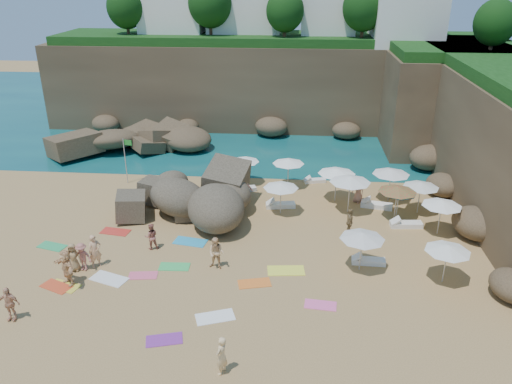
# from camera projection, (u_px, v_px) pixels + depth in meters

# --- Properties ---
(ground) EXTENTS (120.00, 120.00, 0.00)m
(ground) POSITION_uv_depth(u_px,v_px,m) (217.00, 244.00, 28.70)
(ground) COLOR tan
(ground) RESTS_ON ground
(seawater) EXTENTS (120.00, 120.00, 0.00)m
(seawater) POSITION_uv_depth(u_px,v_px,m) (258.00, 110.00, 56.01)
(seawater) COLOR #0C4751
(seawater) RESTS_ON ground
(cliff_back) EXTENTS (44.00, 8.00, 8.00)m
(cliff_back) POSITION_uv_depth(u_px,v_px,m) (274.00, 84.00, 49.68)
(cliff_back) COLOR brown
(cliff_back) RESTS_ON ground
(cliff_corner) EXTENTS (10.00, 12.00, 8.00)m
(cliff_corner) POSITION_uv_depth(u_px,v_px,m) (441.00, 99.00, 44.01)
(cliff_corner) COLOR brown
(cliff_corner) RESTS_ON ground
(rock_promontory) EXTENTS (12.00, 7.00, 2.00)m
(rock_promontory) POSITION_uv_depth(u_px,v_px,m) (122.00, 148.00, 44.08)
(rock_promontory) COLOR brown
(rock_promontory) RESTS_ON ground
(clifftop_buildings) EXTENTS (28.48, 9.48, 7.00)m
(clifftop_buildings) POSITION_uv_depth(u_px,v_px,m) (286.00, 6.00, 47.38)
(clifftop_buildings) COLOR white
(clifftop_buildings) RESTS_ON cliff_back
(clifftop_trees) EXTENTS (35.60, 23.82, 4.40)m
(clifftop_trees) POSITION_uv_depth(u_px,v_px,m) (305.00, 11.00, 41.53)
(clifftop_trees) COLOR #11380F
(clifftop_trees) RESTS_ON ground
(marina_masts) EXTENTS (3.10, 0.10, 6.00)m
(marina_masts) POSITION_uv_depth(u_px,v_px,m) (112.00, 81.00, 56.01)
(marina_masts) COLOR white
(marina_masts) RESTS_ON ground
(rock_outcrop) EXTENTS (7.51, 6.10, 2.72)m
(rock_outcrop) POSITION_uv_depth(u_px,v_px,m) (179.00, 210.00, 32.69)
(rock_outcrop) COLOR brown
(rock_outcrop) RESTS_ON ground
(flag_pole) EXTENTS (0.66, 0.17, 3.41)m
(flag_pole) POSITION_uv_depth(u_px,v_px,m) (126.00, 155.00, 36.01)
(flag_pole) COLOR silver
(flag_pole) RESTS_ON ground
(parasol_0) EXTENTS (2.19, 2.19, 2.08)m
(parasol_0) POSITION_uv_depth(u_px,v_px,m) (244.00, 159.00, 35.99)
(parasol_0) COLOR silver
(parasol_0) RESTS_ON ground
(parasol_1) EXTENTS (2.25, 2.25, 2.13)m
(parasol_1) POSITION_uv_depth(u_px,v_px,m) (281.00, 185.00, 31.51)
(parasol_1) COLOR silver
(parasol_1) RESTS_ON ground
(parasol_2) EXTENTS (2.29, 2.29, 2.16)m
(parasol_2) POSITION_uv_depth(u_px,v_px,m) (288.00, 161.00, 35.41)
(parasol_2) COLOR silver
(parasol_2) RESTS_ON ground
(parasol_3) EXTENTS (2.48, 2.48, 2.35)m
(parasol_3) POSITION_uv_depth(u_px,v_px,m) (391.00, 172.00, 33.13)
(parasol_3) COLOR silver
(parasol_3) RESTS_ON ground
(parasol_4) EXTENTS (2.32, 2.32, 2.19)m
(parasol_4) POSITION_uv_depth(u_px,v_px,m) (442.00, 203.00, 28.99)
(parasol_4) COLOR silver
(parasol_4) RESTS_ON ground
(parasol_5) EXTENTS (2.51, 2.51, 2.38)m
(parasol_5) POSITION_uv_depth(u_px,v_px,m) (337.00, 171.00, 33.18)
(parasol_5) COLOR silver
(parasol_5) RESTS_ON ground
(parasol_6) EXTENTS (2.37, 2.37, 2.25)m
(parasol_6) POSITION_uv_depth(u_px,v_px,m) (398.00, 189.00, 30.73)
(parasol_6) COLOR silver
(parasol_6) RESTS_ON ground
(parasol_7) EXTENTS (2.28, 2.28, 2.16)m
(parasol_7) POSITION_uv_depth(u_px,v_px,m) (421.00, 185.00, 31.57)
(parasol_7) COLOR silver
(parasol_7) RESTS_ON ground
(parasol_8) EXTENTS (2.64, 2.64, 2.50)m
(parasol_8) POSITION_uv_depth(u_px,v_px,m) (350.00, 179.00, 31.58)
(parasol_8) COLOR silver
(parasol_8) RESTS_ON ground
(parasol_9) EXTENTS (2.33, 2.33, 2.20)m
(parasol_9) POSITION_uv_depth(u_px,v_px,m) (362.00, 236.00, 25.41)
(parasol_9) COLOR silver
(parasol_9) RESTS_ON ground
(parasol_10) EXTENTS (2.13, 2.13, 2.02)m
(parasol_10) POSITION_uv_depth(u_px,v_px,m) (399.00, 191.00, 30.98)
(parasol_10) COLOR silver
(parasol_10) RESTS_ON ground
(parasol_11) EXTENTS (2.25, 2.25, 2.12)m
(parasol_11) POSITION_uv_depth(u_px,v_px,m) (448.00, 248.00, 24.41)
(parasol_11) COLOR silver
(parasol_11) RESTS_ON ground
(lounger_0) EXTENTS (1.90, 1.21, 0.28)m
(lounger_0) POSITION_uv_depth(u_px,v_px,m) (243.00, 189.00, 35.44)
(lounger_0) COLOR white
(lounger_0) RESTS_ON ground
(lounger_1) EXTENTS (1.68, 0.89, 0.25)m
(lounger_1) POSITION_uv_depth(u_px,v_px,m) (315.00, 181.00, 36.96)
(lounger_1) COLOR white
(lounger_1) RESTS_ON ground
(lounger_2) EXTENTS (1.98, 0.78, 0.30)m
(lounger_2) POSITION_uv_depth(u_px,v_px,m) (406.00, 224.00, 30.54)
(lounger_2) COLOR white
(lounger_2) RESTS_ON ground
(lounger_3) EXTENTS (2.01, 0.94, 0.30)m
(lounger_3) POSITION_uv_depth(u_px,v_px,m) (281.00, 205.00, 33.05)
(lounger_3) COLOR white
(lounger_3) RESTS_ON ground
(lounger_4) EXTENTS (2.15, 1.10, 0.32)m
(lounger_4) POSITION_uv_depth(u_px,v_px,m) (377.00, 205.00, 33.02)
(lounger_4) COLOR white
(lounger_4) RESTS_ON ground
(lounger_5) EXTENTS (1.79, 0.64, 0.28)m
(lounger_5) POSITION_uv_depth(u_px,v_px,m) (369.00, 261.00, 26.72)
(lounger_5) COLOR white
(lounger_5) RESTS_ON ground
(towel_1) EXTENTS (1.54, 0.90, 0.03)m
(towel_1) POSITION_uv_depth(u_px,v_px,m) (143.00, 275.00, 25.69)
(towel_1) COLOR #EA5B7B
(towel_1) RESTS_ON ground
(towel_2) EXTENTS (1.77, 1.34, 0.03)m
(towel_2) POSITION_uv_depth(u_px,v_px,m) (56.00, 286.00, 24.80)
(towel_2) COLOR #D64521
(towel_2) RESTS_ON ground
(towel_3) EXTENTS (1.76, 1.20, 0.03)m
(towel_3) POSITION_uv_depth(u_px,v_px,m) (52.00, 246.00, 28.40)
(towel_3) COLOR #2EA35C
(towel_3) RESTS_ON ground
(towel_4) EXTENTS (1.75, 1.22, 0.03)m
(towel_4) POSITION_uv_depth(u_px,v_px,m) (64.00, 286.00, 24.83)
(towel_4) COLOR yellow
(towel_4) RESTS_ON ground
(towel_5) EXTENTS (2.10, 1.53, 0.03)m
(towel_5) POSITION_uv_depth(u_px,v_px,m) (109.00, 279.00, 25.41)
(towel_5) COLOR white
(towel_5) RESTS_ON ground
(towel_6) EXTENTS (1.69, 1.14, 0.03)m
(towel_6) POSITION_uv_depth(u_px,v_px,m) (164.00, 340.00, 21.23)
(towel_6) COLOR purple
(towel_6) RESTS_ON ground
(towel_7) EXTENTS (1.83, 1.11, 0.03)m
(towel_7) POSITION_uv_depth(u_px,v_px,m) (115.00, 232.00, 29.99)
(towel_7) COLOR red
(towel_7) RESTS_ON ground
(towel_8) EXTENTS (2.02, 1.26, 0.03)m
(towel_8) POSITION_uv_depth(u_px,v_px,m) (190.00, 242.00, 28.88)
(towel_8) COLOR #279FD2
(towel_8) RESTS_ON ground
(towel_9) EXTENTS (1.56, 0.89, 0.03)m
(towel_9) POSITION_uv_depth(u_px,v_px,m) (320.00, 305.00, 23.43)
(towel_9) COLOR pink
(towel_9) RESTS_ON ground
(towel_10) EXTENTS (1.78, 1.18, 0.03)m
(towel_10) POSITION_uv_depth(u_px,v_px,m) (254.00, 283.00, 25.06)
(towel_10) COLOR orange
(towel_10) RESTS_ON ground
(towel_11) EXTENTS (1.64, 0.87, 0.03)m
(towel_11) POSITION_uv_depth(u_px,v_px,m) (174.00, 267.00, 26.45)
(towel_11) COLOR #36BF5A
(towel_11) RESTS_ON ground
(towel_12) EXTENTS (2.02, 1.15, 0.03)m
(towel_12) POSITION_uv_depth(u_px,v_px,m) (286.00, 271.00, 26.10)
(towel_12) COLOR #FAFD42
(towel_12) RESTS_ON ground
(towel_13) EXTENTS (1.93, 1.41, 0.03)m
(towel_13) POSITION_uv_depth(u_px,v_px,m) (215.00, 317.00, 22.61)
(towel_13) COLOR white
(towel_13) RESTS_ON ground
(person_stand_0) EXTENTS (0.80, 0.77, 1.84)m
(person_stand_0) POSITION_uv_depth(u_px,v_px,m) (95.00, 251.00, 26.16)
(person_stand_0) COLOR tan
(person_stand_0) RESTS_ON ground
(person_stand_1) EXTENTS (0.90, 0.79, 1.55)m
(person_stand_1) POSITION_uv_depth(u_px,v_px,m) (151.00, 236.00, 27.89)
(person_stand_1) COLOR #A86154
(person_stand_1) RESTS_ON ground
(person_stand_2) EXTENTS (1.32, 0.98, 1.89)m
(person_stand_2) POSITION_uv_depth(u_px,v_px,m) (244.00, 185.00, 34.16)
(person_stand_2) COLOR #EF9D88
(person_stand_2) RESTS_ON ground
(person_stand_3) EXTENTS (0.47, 1.01, 1.69)m
(person_stand_3) POSITION_uv_depth(u_px,v_px,m) (350.00, 222.00, 29.32)
(person_stand_3) COLOR olive
(person_stand_3) RESTS_ON ground
(person_stand_4) EXTENTS (0.96, 0.94, 1.78)m
(person_stand_4) POSITION_uv_depth(u_px,v_px,m) (358.00, 190.00, 33.53)
(person_stand_4) COLOR tan
(person_stand_4) RESTS_ON ground
(person_stand_5) EXTENTS (1.65, 0.70, 1.72)m
(person_stand_5) POSITION_uv_depth(u_px,v_px,m) (216.00, 176.00, 35.81)
(person_stand_5) COLOR tan
(person_stand_5) RESTS_ON ground
(person_stand_6) EXTENTS (0.62, 0.73, 1.71)m
(person_stand_6) POSITION_uv_depth(u_px,v_px,m) (221.00, 356.00, 19.17)
(person_stand_6) COLOR #F5CB8B
(person_stand_6) RESTS_ON ground
(person_lie_0) EXTENTS (1.22, 1.69, 0.42)m
(person_lie_0) POSITION_uv_depth(u_px,v_px,m) (84.00, 267.00, 26.07)
(person_lie_0) COLOR #B26759
(person_lie_0) RESTS_ON ground
(person_lie_1) EXTENTS (0.99, 1.68, 0.41)m
(person_lie_1) POSITION_uv_depth(u_px,v_px,m) (12.00, 316.00, 22.39)
(person_lie_1) COLOR #E1A57F
(person_lie_1) RESTS_ON ground
(person_lie_2) EXTENTS (1.01, 1.65, 0.41)m
(person_lie_2) POSITION_uv_depth(u_px,v_px,m) (75.00, 267.00, 26.06)
(person_lie_2) COLOR #A68253
(person_lie_2) RESTS_ON ground
(person_lie_3) EXTENTS (2.55, 2.57, 0.50)m
(person_lie_3) POSITION_uv_depth(u_px,v_px,m) (69.00, 280.00, 24.92)
(person_lie_3) COLOR #E2AD76
(person_lie_3) RESTS_ON ground
(person_lie_5) EXTENTS (1.20, 1.90, 0.67)m
(person_lie_5) POSITION_uv_depth(u_px,v_px,m) (217.00, 263.00, 26.23)
(person_lie_5) COLOR #DEB27E
(person_lie_5) RESTS_ON ground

